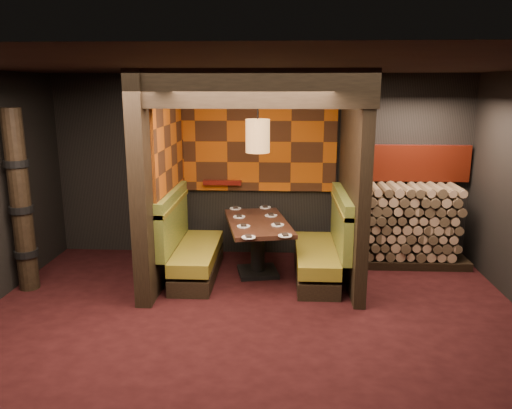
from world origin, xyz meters
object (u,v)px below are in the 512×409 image
object	(u,v)px
booth_bench_left	(190,249)
totem_column	(21,203)
firewood_stack	(410,225)
booth_bench_right	(324,252)
pendant_lamp	(258,136)
dining_table	(258,237)

from	to	relation	value
booth_bench_left	totem_column	world-z (taller)	totem_column
totem_column	firewood_stack	size ratio (longest dim) A/B	1.39
booth_bench_right	pendant_lamp	world-z (taller)	pendant_lamp
pendant_lamp	firewood_stack	world-z (taller)	pendant_lamp
firewood_stack	dining_table	bearing A→B (deg)	-166.08
booth_bench_left	booth_bench_right	size ratio (longest dim) A/B	1.00
pendant_lamp	totem_column	distance (m)	3.22
booth_bench_left	totem_column	xyz separation A→B (m)	(-2.09, -0.55, 0.79)
booth_bench_right	firewood_stack	bearing A→B (deg)	27.35
dining_table	pendant_lamp	bearing A→B (deg)	-90.00
booth_bench_right	pendant_lamp	xyz separation A→B (m)	(-0.93, 0.08, 1.60)
firewood_stack	totem_column	bearing A→B (deg)	-166.81
pendant_lamp	booth_bench_left	bearing A→B (deg)	-175.02
totem_column	firewood_stack	distance (m)	5.51
firewood_stack	booth_bench_left	bearing A→B (deg)	-167.83
booth_bench_right	totem_column	distance (m)	4.10
totem_column	dining_table	bearing A→B (deg)	12.64
booth_bench_right	booth_bench_left	bearing A→B (deg)	180.00
dining_table	firewood_stack	distance (m)	2.35
pendant_lamp	firewood_stack	size ratio (longest dim) A/B	0.62
booth_bench_left	pendant_lamp	size ratio (longest dim) A/B	1.49
totem_column	firewood_stack	world-z (taller)	totem_column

